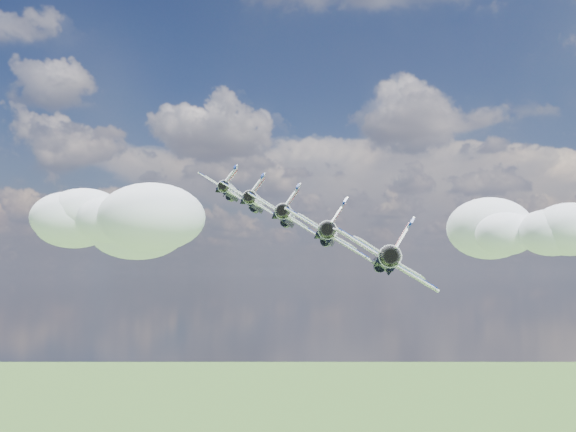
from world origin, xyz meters
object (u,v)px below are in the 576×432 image
at_px(jet_0, 231,192).
at_px(jet_1, 256,202).
at_px(jet_4, 386,258).
at_px(jet_2, 288,216).
at_px(jet_3, 329,234).

bearing_deg(jet_0, jet_1, -61.45).
xyz_separation_m(jet_1, jet_4, (24.78, -23.28, -8.55)).
xyz_separation_m(jet_0, jet_4, (33.04, -31.04, -11.40)).
xyz_separation_m(jet_2, jet_3, (8.26, -7.76, -2.85)).
xyz_separation_m(jet_0, jet_2, (16.52, -15.52, -5.70)).
relative_size(jet_0, jet_3, 1.00).
xyz_separation_m(jet_1, jet_2, (8.26, -7.76, -2.85)).
xyz_separation_m(jet_0, jet_1, (8.26, -7.76, -2.85)).
height_order(jet_0, jet_3, jet_0).
xyz_separation_m(jet_1, jet_3, (16.52, -15.52, -5.70)).
bearing_deg(jet_4, jet_3, 118.55).
bearing_deg(jet_2, jet_3, -61.45).
bearing_deg(jet_4, jet_2, 118.55).
bearing_deg(jet_3, jet_0, 118.55).
xyz_separation_m(jet_0, jet_3, (24.78, -23.28, -8.55)).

